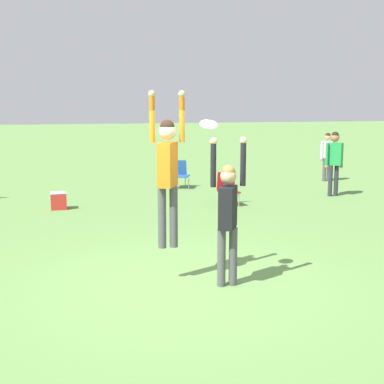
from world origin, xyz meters
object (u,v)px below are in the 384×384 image
Objects in this scene: person_jumping at (167,165)px; person_defending at (228,208)px; frisbee at (209,124)px; cooler_box at (59,201)px; person_spectator_near at (334,157)px; person_spectator_far at (327,153)px; camping_chair_0 at (227,187)px; camping_chair_2 at (179,172)px.

person_jumping is 1.07m from person_defending.
person_defending is 1.21m from frisbee.
cooler_box is at bearing 44.18° from person_jumping.
person_spectator_far is (1.26, 2.68, -0.15)m from person_spectator_near.
camping_chair_0 is at bearing -7.54° from cooler_box.
person_defending is 5.05× the size of cooler_box.
frisbee is 0.14× the size of person_spectator_near.
person_spectator_far is (6.78, 8.87, -1.35)m from frisbee.
camping_chair_2 is 4.66m from person_spectator_near.
person_defending is at bearing 69.66° from camping_chair_0.
frisbee reaches higher than person_spectator_near.
person_jumping is at bearing 101.39° from camping_chair_2.
frisbee is 6.87m from cooler_box.
frisbee is 9.09m from camping_chair_2.
person_spectator_near reaches higher than camping_chair_2.
person_jumping reaches higher than cooler_box.
frisbee is at bearing -72.13° from cooler_box.
cooler_box is (-4.21, 0.56, -0.26)m from camping_chair_0.
camping_chair_2 is (-0.54, 3.07, 0.00)m from camping_chair_0.
person_spectator_near is at bearing -172.79° from camping_chair_0.
person_jumping is 2.68× the size of camping_chair_2.
camping_chair_2 is at bearing 79.23° from frisbee.
person_spectator_near is (3.31, 0.52, 0.63)m from camping_chair_0.
cooler_box is (-2.25, 6.38, -0.92)m from person_defending.
frisbee is 0.16× the size of person_spectator_far.
cooler_box is (-2.01, 6.23, -2.10)m from frisbee.
camping_chair_0 is 0.53× the size of person_spectator_far.
person_spectator_far is at bearing -146.80° from camping_chair_0.
person_jumping is 8.82m from camping_chair_2.
frisbee is at bearing 67.05° from camping_chair_0.
person_spectator_far is 3.82× the size of cooler_box.
person_jumping is at bearing -92.24° from person_spectator_far.
person_spectator_far is (5.11, 0.13, 0.48)m from camping_chair_2.
frisbee reaches higher than camping_chair_2.
person_defending is at bearing -70.57° from cooler_box.
camping_chair_2 is (1.66, 8.75, -1.83)m from frisbee.
camping_chair_0 is at bearing -168.44° from person_defending.
camping_chair_2 is at bearing 34.40° from cooler_box.
cooler_box is at bearing 107.87° from frisbee.
camping_chair_2 is at bearing -158.92° from person_defending.
person_spectator_far reaches higher than camping_chair_0.
camping_chair_0 is 3.41m from person_spectator_near.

